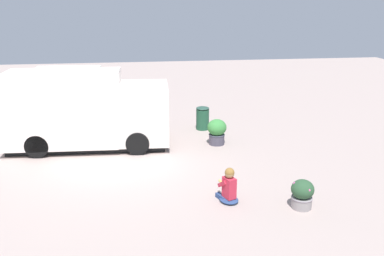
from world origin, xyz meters
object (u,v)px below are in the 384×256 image
object	(u,v)px
food_truck	(84,111)
planter_flowering_near	(302,194)
person_customer	(228,188)
planter_flowering_far	(217,131)
trash_bin	(203,118)

from	to	relation	value
food_truck	planter_flowering_near	size ratio (longest dim) A/B	7.61
person_customer	planter_flowering_far	size ratio (longest dim) A/B	1.02
person_customer	planter_flowering_near	size ratio (longest dim) A/B	1.26
person_customer	planter_flowering_near	bearing A→B (deg)	-108.61
food_truck	person_customer	xyz separation A→B (m)	(-4.64, -3.86, -0.82)
food_truck	planter_flowering_far	bearing A→B (deg)	-96.42
food_truck	planter_flowering_near	distance (m)	7.62
person_customer	trash_bin	size ratio (longest dim) A/B	1.03
person_customer	planter_flowering_near	world-z (taller)	person_customer
planter_flowering_far	trash_bin	xyz separation A→B (m)	(1.74, 0.20, -0.03)
food_truck	person_customer	size ratio (longest dim) A/B	6.05
planter_flowering_near	food_truck	bearing A→B (deg)	46.66
food_truck	trash_bin	world-z (taller)	food_truck
person_customer	planter_flowering_near	distance (m)	1.74
trash_bin	planter_flowering_near	bearing A→B (deg)	-168.29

